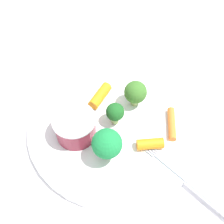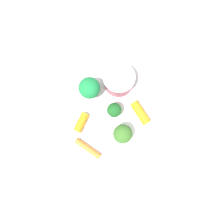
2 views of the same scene
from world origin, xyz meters
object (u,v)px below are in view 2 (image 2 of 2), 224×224
broccoli_floret_0 (123,134)px  carrot_stick_0 (140,115)px  broccoli_floret_1 (114,110)px  napkin (212,196)px  sauce_cup (119,80)px  fork (48,129)px  carrot_stick_1 (88,148)px  carrot_stick_2 (81,123)px  broccoli_floret_2 (89,88)px  plate (114,113)px

broccoli_floret_0 → carrot_stick_0: (0.04, -0.03, -0.02)m
broccoli_floret_1 → napkin: bearing=-128.8°
sauce_cup → broccoli_floret_0: broccoli_floret_0 is taller
fork → napkin: fork is taller
broccoli_floret_0 → fork: size_ratio=0.28×
carrot_stick_1 → carrot_stick_2: bearing=17.5°
broccoli_floret_0 → broccoli_floret_2: broccoli_floret_2 is taller
sauce_cup → carrot_stick_1: bearing=158.0°
sauce_cup → broccoli_floret_0: size_ratio=1.37×
sauce_cup → napkin: 0.29m
carrot_stick_0 → broccoli_floret_0: bearing=140.1°
plate → broccoli_floret_2: size_ratio=4.76×
fork → carrot_stick_2: bearing=-76.8°
carrot_stick_0 → carrot_stick_2: bearing=99.4°
sauce_cup → fork: sauce_cup is taller
sauce_cup → carrot_stick_0: 0.08m
napkin → sauce_cup: bearing=40.6°
broccoli_floret_1 → fork: 0.14m
broccoli_floret_2 → carrot_stick_1: size_ratio=1.01×
carrot_stick_1 → napkin: size_ratio=0.33×
broccoli_floret_1 → napkin: broccoli_floret_1 is taller
broccoli_floret_0 → broccoli_floret_2: 0.11m
plate → fork: bearing=106.9°
broccoli_floret_1 → carrot_stick_2: 0.07m
carrot_stick_1 → broccoli_floret_2: bearing=0.5°
broccoli_floret_2 → fork: broccoli_floret_2 is taller
carrot_stick_0 → napkin: 0.21m
plate → carrot_stick_1: bearing=146.9°
fork → napkin: size_ratio=0.94×
sauce_cup → broccoli_floret_2: broccoli_floret_2 is taller
broccoli_floret_1 → carrot_stick_0: broccoli_floret_1 is taller
plate → broccoli_floret_1: bearing=18.4°
plate → fork: (-0.04, 0.13, 0.01)m
broccoli_floret_0 → broccoli_floret_2: size_ratio=0.80×
carrot_stick_0 → carrot_stick_1: (-0.07, 0.10, -0.00)m
broccoli_floret_0 → fork: broccoli_floret_0 is taller
broccoli_floret_0 → carrot_stick_2: bearing=74.8°
fork → napkin: bearing=-109.7°
broccoli_floret_1 → carrot_stick_2: (-0.03, 0.06, -0.02)m
broccoli_floret_0 → fork: 0.15m
broccoli_floret_2 → carrot_stick_1: broccoli_floret_2 is taller
broccoli_floret_1 → napkin: size_ratio=0.23×
plate → broccoli_floret_0: bearing=-159.1°
broccoli_floret_0 → broccoli_floret_1: (0.05, 0.02, -0.00)m
carrot_stick_2 → fork: carrot_stick_2 is taller
broccoli_floret_2 → fork: (-0.08, 0.08, -0.03)m
broccoli_floret_0 → napkin: 0.21m
sauce_cup → broccoli_floret_1: (-0.06, 0.01, 0.00)m
carrot_stick_1 → fork: (0.03, 0.08, -0.00)m
carrot_stick_2 → broccoli_floret_1: bearing=-68.6°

